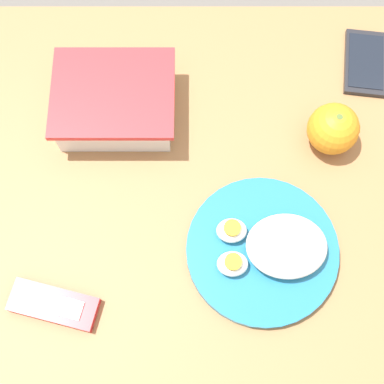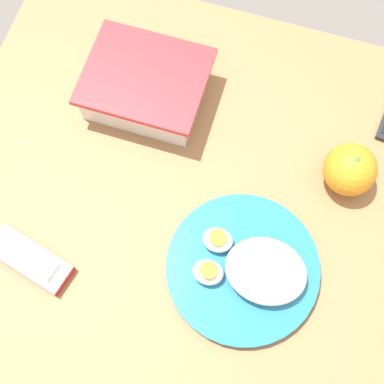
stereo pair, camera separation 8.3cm
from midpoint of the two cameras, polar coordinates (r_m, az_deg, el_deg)
ground_plane at (r=1.57m, az=1.85°, el=-10.89°), size 10.00×10.00×0.00m
table at (r=0.97m, az=2.96°, el=-5.40°), size 1.01×0.83×0.74m
food_container at (r=0.91m, az=-10.81°, el=8.92°), size 0.20×0.16×0.07m
orange_fruit at (r=0.88m, az=12.21°, el=6.26°), size 0.08×0.08×0.08m
rice_plate at (r=0.82m, az=5.20°, el=-6.48°), size 0.24×0.24×0.06m
candy_bar at (r=0.85m, az=-17.33°, el=-11.83°), size 0.14×0.08×0.02m
cell_phone at (r=1.00m, az=15.68°, el=12.86°), size 0.09×0.14×0.01m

